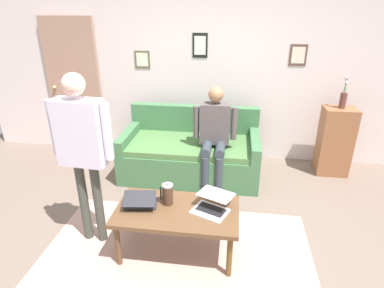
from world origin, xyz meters
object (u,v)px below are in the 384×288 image
Objects in this scene: couch at (191,153)px; person_seated at (215,132)px; flower_vase at (343,98)px; person_standing at (82,141)px; interior_door at (75,87)px; laptop_left at (141,202)px; laptop_center at (212,205)px; side_shelf at (335,141)px; french_press at (168,194)px; coffee_table at (177,214)px.

couch is 0.58m from person_seated.
flower_vase is 3.26m from person_standing.
interior_door reaches higher than laptop_left.
laptop_center is 2.38m from side_shelf.
side_shelf is (-1.95, -0.28, 0.17)m from couch.
person_seated is (-1.10, -1.28, -0.35)m from person_standing.
person_seated is at bearing 17.42° from side_shelf.
french_press is at bearing -165.05° from laptop_left.
flower_vase is 0.25× the size of person_standing.
person_seated is (-0.58, -1.33, 0.21)m from laptop_left.
laptop_left is 2.93m from flower_vase.
french_press is at bearing 74.94° from person_seated.
person_seated is at bearing 159.66° from interior_door.
person_seated reaches higher than side_shelf.
coffee_table is at bearing 79.94° from person_seated.
person_seated is at bearing 145.60° from couch.
interior_door is at bearing -47.81° from french_press.
laptop_left is 1.47m from person_seated.
coffee_table is 0.67× the size of person_standing.
flower_vase reaches higher than person_seated.
person_seated is (0.08, -1.30, 0.20)m from laptop_center.
side_shelf is at bearing -171.80° from couch.
person_standing is (2.72, 1.79, 0.61)m from side_shelf.
interior_door is 4.81× the size of flower_vase.
flower_vase is (-1.86, -1.85, 0.67)m from coffee_table.
side_shelf is 1.72m from person_seated.
laptop_left is at bearing 2.08° from laptop_center.
laptop_left is 0.26× the size of person_seated.
flower_vase reaches higher than couch.
side_shelf is (-3.85, 0.32, -0.55)m from interior_door.
french_press is at bearing 42.08° from side_shelf.
interior_door is 1.12× the size of couch.
flower_vase reaches higher than french_press.
couch is 1.86m from person_standing.
laptop_left is 0.19× the size of person_standing.
interior_door is 6.23× the size of laptop_left.
couch is at bearing -86.60° from coffee_table.
french_press is 0.14× the size of person_standing.
couch is 1.98m from side_shelf.
interior_door reaches higher than coffee_table.
couch is at bearing 8.20° from side_shelf.
flower_vase is (-3.85, 0.32, 0.07)m from interior_door.
person_seated is (-0.33, 0.23, 0.42)m from couch.
couch is at bearing -90.29° from french_press.
interior_door is at bearing -47.45° from coffee_table.
couch is 1.93× the size of side_shelf.
side_shelf is 0.74× the size of person_seated.
person_standing is at bearing 63.08° from couch.
side_shelf reaches higher than couch.
person_seated is at bearing 17.43° from flower_vase.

